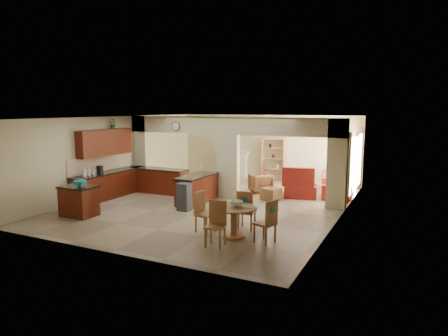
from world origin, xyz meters
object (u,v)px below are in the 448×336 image
at_px(dining_table, 234,217).
at_px(kitchen_island, 79,201).
at_px(armchair, 261,183).
at_px(sofa, 336,184).

bearing_deg(dining_table, kitchen_island, -177.70).
xyz_separation_m(kitchen_island, dining_table, (4.83, 0.19, 0.06)).
xyz_separation_m(kitchen_island, armchair, (3.57, 5.35, -0.10)).
distance_m(kitchen_island, dining_table, 4.83).
height_order(dining_table, armchair, dining_table).
bearing_deg(armchair, kitchen_island, 12.55).
height_order(kitchen_island, armchair, kitchen_island).
height_order(kitchen_island, dining_table, kitchen_island).
xyz_separation_m(kitchen_island, sofa, (6.13, 6.32, -0.07)).
relative_size(dining_table, sofa, 0.44).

